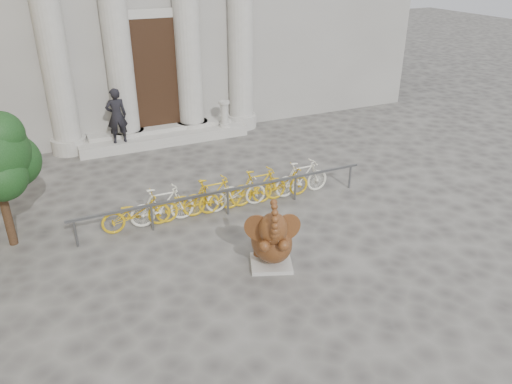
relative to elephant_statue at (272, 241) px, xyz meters
name	(u,v)px	position (x,y,z in m)	size (l,w,h in m)	color
ground	(286,286)	(-0.06, -0.79, -0.65)	(80.00, 80.00, 0.00)	#474442
entrance_steps	(164,137)	(-0.06, 8.61, -0.47)	(6.00, 1.20, 0.36)	#A8A59E
elephant_statue	(272,241)	(0.00, 0.00, 0.00)	(1.20, 1.42, 1.79)	#A8A59E
bike_rack	(224,193)	(0.00, 2.86, -0.15)	(8.00, 0.53, 1.00)	slate
pedestrian	(117,116)	(-1.68, 8.26, 0.64)	(0.68, 0.45, 1.86)	black
balustrade_post	(224,115)	(2.17, 8.31, 0.15)	(0.39, 0.39, 0.96)	#A8A59E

